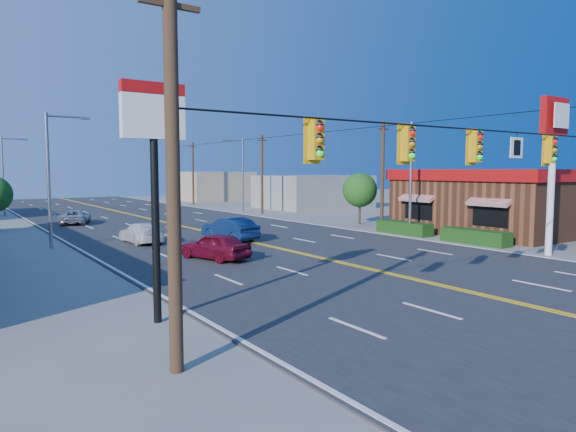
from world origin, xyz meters
TOP-DOWN VIEW (x-y plane):
  - ground at (0.00, 0.00)m, footprint 160.00×160.00m
  - road at (0.00, 20.00)m, footprint 20.00×120.00m
  - signal_span at (-0.12, 0.00)m, footprint 24.32×0.34m
  - kfc at (19.90, 12.00)m, footprint 16.30×12.40m
  - kfc_pylon at (11.00, 4.00)m, footprint 2.20×0.36m
  - pizza_hut_sign at (-11.00, 4.00)m, footprint 1.90×0.30m
  - streetlight_se at (10.79, 14.00)m, footprint 2.55×0.25m
  - streetlight_ne at (10.79, 38.00)m, footprint 2.55×0.25m
  - streetlight_sw at (-10.79, 22.00)m, footprint 2.55×0.25m
  - streetlight_nw at (-10.79, 48.00)m, footprint 2.55×0.25m
  - utility_pole_near at (12.20, 18.00)m, footprint 0.28×0.28m
  - utility_pole_mid at (12.20, 36.00)m, footprint 0.28×0.28m
  - utility_pole_far at (12.20, 54.00)m, footprint 0.28×0.28m
  - tree_kfc_rear at (13.50, 22.00)m, footprint 2.94×2.94m
  - bld_east_mid at (22.00, 40.00)m, footprint 12.00×10.00m
  - bld_east_far at (19.00, 62.00)m, footprint 10.00×10.00m
  - car_magenta at (-4.76, 12.78)m, footprint 2.79×4.37m
  - car_blue at (-0.70, 18.85)m, footprint 2.17×4.72m
  - car_white at (-5.91, 20.89)m, footprint 1.94×4.45m
  - car_silver at (-6.85, 35.28)m, footprint 3.40×4.72m

SIDE VIEW (x-z plane):
  - ground at x=0.00m, z-range 0.00..0.00m
  - road at x=0.00m, z-range 0.00..0.06m
  - car_silver at x=-6.85m, z-range 0.00..1.19m
  - car_white at x=-5.91m, z-range 0.00..1.28m
  - car_magenta at x=-4.76m, z-range 0.00..1.39m
  - car_blue at x=-0.70m, z-range 0.00..1.50m
  - bld_east_mid at x=22.00m, z-range 0.00..4.00m
  - bld_east_far at x=19.00m, z-range 0.00..4.40m
  - kfc at x=19.90m, z-range 0.03..4.73m
  - tree_kfc_rear at x=13.50m, z-range 0.73..5.14m
  - utility_pole_near at x=12.20m, z-range 0.00..8.40m
  - utility_pole_mid at x=12.20m, z-range 0.00..8.40m
  - utility_pole_far at x=12.20m, z-range 0.00..8.40m
  - streetlight_se at x=10.79m, z-range 0.51..8.51m
  - streetlight_ne at x=10.79m, z-range 0.51..8.51m
  - streetlight_sw at x=-10.79m, z-range 0.51..8.51m
  - streetlight_nw at x=-10.79m, z-range 0.51..8.51m
  - signal_span at x=-0.12m, z-range 0.39..9.39m
  - pizza_hut_sign at x=-11.00m, z-range 1.76..8.61m
  - kfc_pylon at x=11.00m, z-range 1.79..10.29m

